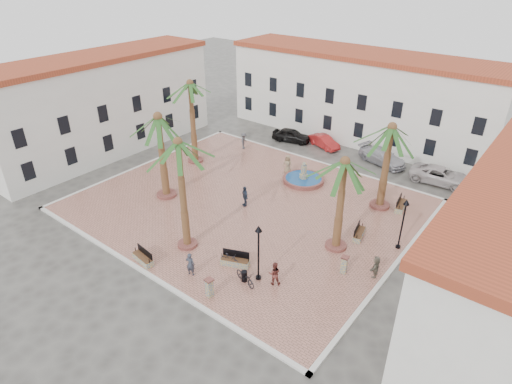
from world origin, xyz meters
TOP-DOWN VIEW (x-y plane):
  - ground at (0.00, 0.00)m, footprint 120.00×120.00m
  - plaza at (0.00, 0.00)m, footprint 26.00×22.00m
  - kerb_n at (0.00, 11.00)m, footprint 26.30×0.30m
  - kerb_s at (0.00, -11.00)m, footprint 26.30×0.30m
  - kerb_e at (13.00, 0.00)m, footprint 0.30×22.30m
  - kerb_w at (-13.00, 0.00)m, footprint 0.30×22.30m
  - building_north at (-0.00, 19.99)m, footprint 30.40×7.40m
  - building_west at (-19.00, 0.00)m, footprint 6.40×24.40m
  - fountain at (1.58, 6.35)m, footprint 3.76×3.76m
  - palm_nw at (-9.42, 3.37)m, footprint 4.98×4.98m
  - palm_sw at (-6.34, -3.21)m, footprint 5.50×5.50m
  - palm_s at (0.38, -7.20)m, footprint 4.62×4.62m
  - palm_e at (8.87, -0.79)m, footprint 4.95×4.95m
  - palm_ne at (8.97, 6.48)m, footprint 5.34×5.34m
  - bench_s at (-0.61, -10.38)m, footprint 1.93×0.81m
  - bench_se at (4.53, -6.76)m, footprint 2.04×1.30m
  - bench_e at (9.61, 1.36)m, footprint 0.95×1.91m
  - bench_ne at (10.49, 7.17)m, footprint 0.92×2.04m
  - lamppost_s at (6.61, -6.91)m, footprint 0.44×0.44m
  - lamppost_e at (12.40, 1.89)m, footprint 0.43×0.43m
  - bollard_se at (5.26, -10.02)m, footprint 0.53×0.53m
  - bollard_n at (3.50, 10.40)m, footprint 0.47×0.47m
  - bollard_e at (10.65, -2.99)m, footprint 0.52×0.52m
  - litter_bin at (6.04, -7.64)m, footprint 0.39×0.39m
  - cyclist_a at (2.90, -9.29)m, footprint 0.71×0.57m
  - bicycle_a at (6.22, -7.76)m, footprint 1.95×1.11m
  - cyclist_b at (7.70, -6.67)m, footprint 1.00×0.96m
  - bicycle_b at (4.28, -6.99)m, footprint 1.54×0.70m
  - pedestrian_fountain_a at (-0.53, 6.81)m, footprint 1.00×0.74m
  - pedestrian_fountain_b at (0.07, -0.31)m, footprint 1.12×0.87m
  - pedestrian_north at (-7.60, 8.89)m, footprint 1.05×1.32m
  - pedestrian_east at (12.40, -2.04)m, footprint 0.65×1.47m
  - car_black at (-4.94, 14.04)m, footprint 4.60×2.75m
  - car_red at (-1.21, 14.86)m, footprint 4.15×2.55m
  - car_silver at (5.51, 14.79)m, footprint 5.52×3.49m
  - car_white at (11.48, 14.09)m, footprint 5.65×3.00m

SIDE VIEW (x-z plane):
  - ground at x=0.00m, z-range 0.00..0.00m
  - plaza at x=0.00m, z-range 0.00..0.15m
  - kerb_n at x=0.00m, z-range 0.00..0.16m
  - kerb_s at x=0.00m, z-range 0.00..0.16m
  - kerb_e at x=13.00m, z-range 0.00..0.16m
  - kerb_w at x=-13.00m, z-range 0.00..0.16m
  - fountain at x=1.58m, z-range -0.56..1.39m
  - bench_e at x=9.61m, z-range -0.06..0.91m
  - bench_s at x=-0.61m, z-range -0.07..0.92m
  - bench_se at x=4.53m, z-range -0.08..0.96m
  - bench_ne at x=10.49m, z-range -0.08..0.96m
  - litter_bin at x=6.04m, z-range 0.15..0.90m
  - bicycle_b at x=4.28m, z-range 0.15..1.04m
  - bicycle_a at x=6.22m, z-range 0.15..1.12m
  - car_red at x=-1.21m, z-range 0.00..1.29m
  - car_black at x=-4.94m, z-range 0.00..1.47m
  - car_silver at x=5.51m, z-range 0.00..1.49m
  - car_white at x=11.48m, z-range 0.00..1.51m
  - bollard_n at x=3.50m, z-range 0.17..1.45m
  - bollard_e at x=10.65m, z-range 0.17..1.46m
  - bollard_se at x=5.26m, z-range 0.17..1.48m
  - pedestrian_east at x=12.40m, z-range 0.15..1.68m
  - cyclist_b at x=7.70m, z-range 0.15..1.78m
  - cyclist_a at x=2.90m, z-range 0.15..1.83m
  - pedestrian_fountain_b at x=0.07m, z-range 0.15..1.92m
  - pedestrian_north at x=-7.60m, z-range 0.15..1.94m
  - pedestrian_fountain_a at x=-0.53m, z-range 0.15..2.03m
  - lamppost_e at x=12.40m, z-range 0.85..4.81m
  - lamppost_s at x=6.61m, z-range 0.87..4.96m
  - building_north at x=0.00m, z-range 0.02..9.52m
  - building_west at x=-19.00m, z-range 0.02..10.02m
  - palm_e at x=8.87m, z-range 2.55..9.63m
  - palm_ne at x=8.97m, z-range 2.60..9.93m
  - palm_sw at x=-6.34m, z-range 2.66..10.19m
  - palm_nw at x=-9.42m, z-range 3.10..11.39m
  - palm_s at x=0.38m, z-range 3.17..11.49m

